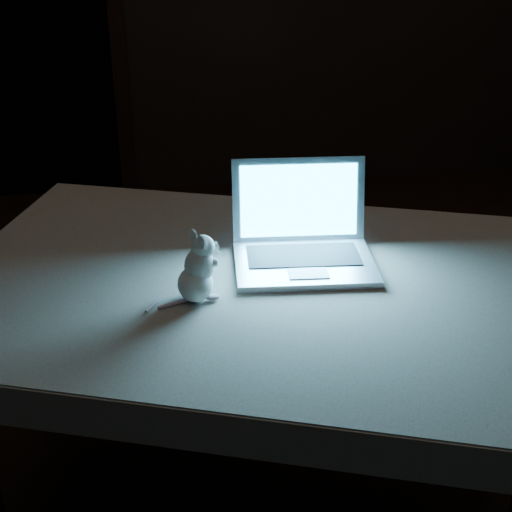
{
  "coord_description": "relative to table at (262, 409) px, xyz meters",
  "views": [
    {
      "loc": [
        -0.42,
        -1.69,
        1.63
      ],
      "look_at": [
        -0.21,
        -0.15,
        0.84
      ],
      "focal_mm": 52.0,
      "sensor_mm": 36.0,
      "label": 1
    }
  ],
  "objects": [
    {
      "name": "floor",
      "position": [
        0.19,
        0.14,
        -0.38
      ],
      "size": [
        5.0,
        5.0,
        0.0
      ],
      "primitive_type": "plane",
      "color": "black",
      "rests_on": "ground"
    },
    {
      "name": "doorway",
      "position": [
        -0.91,
        2.64,
        0.68
      ],
      "size": [
        1.06,
        0.36,
        2.13
      ],
      "primitive_type": null,
      "color": "black",
      "rests_on": "back_wall"
    },
    {
      "name": "table",
      "position": [
        0.0,
        0.0,
        0.0
      ],
      "size": [
        1.65,
        1.33,
        0.77
      ],
      "primitive_type": null,
      "rotation": [
        0.0,
        0.0,
        -0.33
      ],
      "color": "black",
      "rests_on": "floor"
    },
    {
      "name": "tablecloth",
      "position": [
        -0.07,
        0.04,
        0.34
      ],
      "size": [
        1.68,
        1.27,
        0.09
      ],
      "primitive_type": null,
      "rotation": [
        0.0,
        0.0,
        -0.18
      ],
      "color": "#B9A797",
      "rests_on": "table"
    },
    {
      "name": "laptop",
      "position": [
        0.11,
        0.05,
        0.51
      ],
      "size": [
        0.36,
        0.32,
        0.23
      ],
      "primitive_type": null,
      "rotation": [
        0.0,
        0.0,
        -0.06
      ],
      "color": "#BCBBC1",
      "rests_on": "tablecloth"
    },
    {
      "name": "plush_mouse",
      "position": [
        -0.17,
        -0.07,
        0.47
      ],
      "size": [
        0.13,
        0.13,
        0.16
      ],
      "primitive_type": null,
      "rotation": [
        0.0,
        0.0,
        0.08
      ],
      "color": "white",
      "rests_on": "tablecloth"
    }
  ]
}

